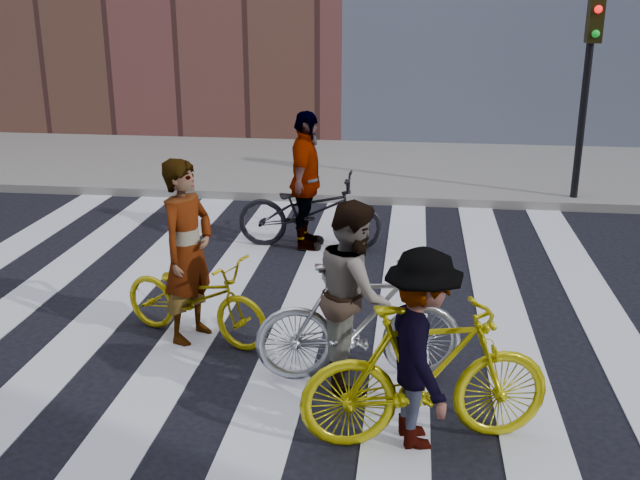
% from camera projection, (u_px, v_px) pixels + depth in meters
% --- Properties ---
extents(ground, '(100.00, 100.00, 0.00)m').
position_uv_depth(ground, '(249.00, 325.00, 8.08)').
color(ground, black).
rests_on(ground, ground).
extents(sidewalk_far, '(100.00, 5.00, 0.15)m').
position_uv_depth(sidewalk_far, '(329.00, 167.00, 15.12)').
color(sidewalk_far, slate).
rests_on(sidewalk_far, ground).
extents(zebra_crosswalk, '(8.25, 10.00, 0.01)m').
position_uv_depth(zebra_crosswalk, '(248.00, 324.00, 8.08)').
color(zebra_crosswalk, silver).
rests_on(zebra_crosswalk, ground).
extents(traffic_signal, '(0.22, 0.42, 3.33)m').
position_uv_depth(traffic_signal, '(589.00, 68.00, 11.85)').
color(traffic_signal, black).
rests_on(traffic_signal, ground).
extents(bike_yellow_left, '(1.83, 1.17, 0.91)m').
position_uv_depth(bike_yellow_left, '(195.00, 297.00, 7.64)').
color(bike_yellow_left, '#C3AF0A').
rests_on(bike_yellow_left, ground).
extents(bike_silver_mid, '(1.96, 0.85, 1.14)m').
position_uv_depth(bike_silver_mid, '(359.00, 322.00, 6.79)').
color(bike_silver_mid, '#B3B7BD').
rests_on(bike_silver_mid, ground).
extents(bike_yellow_right, '(2.06, 1.02, 1.19)m').
position_uv_depth(bike_yellow_right, '(426.00, 375.00, 5.79)').
color(bike_yellow_right, '#C3B80A').
rests_on(bike_yellow_right, ground).
extents(bike_dark_rear, '(2.03, 0.74, 1.06)m').
position_uv_depth(bike_dark_rear, '(310.00, 211.00, 10.38)').
color(bike_dark_rear, black).
rests_on(bike_dark_rear, ground).
extents(rider_left, '(0.67, 0.81, 1.89)m').
position_uv_depth(rider_left, '(188.00, 252.00, 7.49)').
color(rider_left, slate).
rests_on(rider_left, ground).
extents(rider_mid, '(0.78, 0.93, 1.71)m').
position_uv_depth(rider_mid, '(354.00, 293.00, 6.70)').
color(rider_mid, slate).
rests_on(rider_mid, ground).
extents(rider_right, '(0.84, 1.16, 1.62)m').
position_uv_depth(rider_right, '(421.00, 349.00, 5.73)').
color(rider_right, slate).
rests_on(rider_right, ground).
extents(rider_rear, '(0.49, 1.13, 1.92)m').
position_uv_depth(rider_rear, '(306.00, 181.00, 10.26)').
color(rider_rear, slate).
rests_on(rider_rear, ground).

